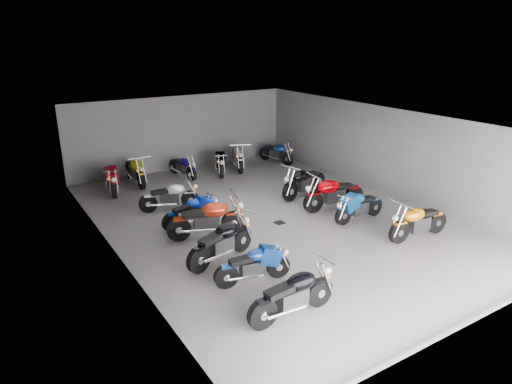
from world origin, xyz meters
TOP-DOWN VIEW (x-y plane):
  - ground at (0.00, 0.00)m, footprint 14.00×14.00m
  - wall_back at (0.00, 7.00)m, footprint 10.00×0.10m
  - wall_left at (-5.00, 0.00)m, footprint 0.10×14.00m
  - wall_right at (5.00, 0.00)m, footprint 0.10×14.00m
  - ceiling at (0.00, 0.00)m, footprint 10.00×14.00m
  - drain_grate at (0.00, -0.50)m, footprint 0.32×0.32m
  - motorcycle_left_a at (-2.67, -4.81)m, footprint 2.16×0.43m
  - motorcycle_left_b at (-2.63, -3.19)m, footprint 1.92×0.52m
  - motorcycle_left_c at (-2.75, -1.80)m, footprint 2.21×0.81m
  - motorcycle_left_d at (-2.40, -0.25)m, footprint 2.30×0.76m
  - motorcycle_left_e at (-2.44, 0.71)m, footprint 1.98×0.42m
  - motorcycle_left_f at (-2.49, 2.39)m, footprint 2.00×0.68m
  - motorcycle_right_b at (2.76, -3.57)m, footprint 2.19×0.46m
  - motorcycle_right_c at (2.27, -1.66)m, footprint 2.01×0.41m
  - motorcycle_right_d at (2.24, -0.46)m, footprint 2.35×0.55m
  - motorcycle_right_e at (2.23, 1.13)m, footprint 2.28×0.68m
  - motorcycle_back_a at (-3.64, 5.35)m, footprint 0.61×2.28m
  - motorcycle_back_b at (-2.56, 5.85)m, footprint 0.46×2.30m
  - motorcycle_back_c at (-0.61, 5.67)m, footprint 0.49×1.97m
  - motorcycle_back_d at (0.97, 5.38)m, footprint 0.94×2.04m
  - motorcycle_back_e at (1.98, 5.57)m, footprint 1.01×2.22m
  - motorcycle_back_f at (4.01, 5.49)m, footprint 0.61×2.01m

SIDE VIEW (x-z plane):
  - ground at x=0.00m, z-range 0.00..0.00m
  - drain_grate at x=0.00m, z-range 0.00..0.01m
  - motorcycle_left_b at x=-2.63m, z-range 0.04..0.89m
  - motorcycle_back_c at x=-0.61m, z-range 0.04..0.91m
  - motorcycle_left_e at x=-2.44m, z-range 0.04..0.91m
  - motorcycle_right_c at x=2.27m, z-range 0.04..0.92m
  - motorcycle_back_f at x=4.01m, z-range 0.04..0.94m
  - motorcycle_left_f at x=-2.49m, z-range 0.04..0.94m
  - motorcycle_back_d at x=0.97m, z-range 0.04..0.99m
  - motorcycle_left_a at x=-2.67m, z-range 0.04..1.00m
  - motorcycle_right_b at x=2.76m, z-range 0.04..1.01m
  - motorcycle_left_c at x=-2.75m, z-range 0.05..1.04m
  - motorcycle_back_a at x=-3.64m, z-range 0.05..1.06m
  - motorcycle_back_b at x=-2.56m, z-range 0.05..1.06m
  - motorcycle_right_e at x=2.23m, z-range 0.05..1.06m
  - motorcycle_back_e at x=1.98m, z-range 0.05..1.07m
  - motorcycle_left_d at x=-2.40m, z-range 0.05..1.08m
  - motorcycle_right_d at x=2.24m, z-range 0.05..1.08m
  - wall_back at x=0.00m, z-range 0.00..3.20m
  - wall_left at x=-5.00m, z-range 0.00..3.20m
  - wall_right at x=5.00m, z-range 0.00..3.20m
  - ceiling at x=0.00m, z-range 3.20..3.24m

